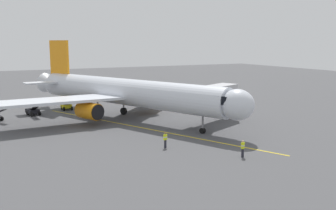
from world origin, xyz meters
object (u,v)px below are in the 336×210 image
airplane (124,92)px  ground_crew_wing_walker (165,140)px  jet_bridge (209,97)px  belt_loader_near_nose (67,106)px  ground_crew_marshaller (243,148)px  belt_loader_starboard_side (33,111)px

airplane → ground_crew_wing_walker: 16.57m
jet_bridge → ground_crew_wing_walker: size_ratio=6.52×
jet_bridge → belt_loader_near_nose: 25.33m
ground_crew_wing_walker → belt_loader_near_nose: bearing=-81.3°
jet_bridge → ground_crew_marshaller: bearing=68.7°
airplane → ground_crew_marshaller: (-3.82, 22.66, -3.12)m
ground_crew_wing_walker → jet_bridge: bearing=-143.5°
belt_loader_near_nose → belt_loader_starboard_side: bearing=23.2°
airplane → ground_crew_marshaller: bearing=99.6°
ground_crew_marshaller → ground_crew_wing_walker: 8.31m
ground_crew_marshaller → belt_loader_near_nose: (9.55, -34.55, -0.17)m
jet_bridge → ground_crew_marshaller: jet_bridge is taller
airplane → jet_bridge: size_ratio=3.42×
airplane → belt_loader_starboard_side: size_ratio=8.07×
ground_crew_wing_walker → belt_loader_near_nose: (4.30, -28.11, -0.17)m
ground_crew_marshaller → belt_loader_starboard_side: (15.19, -32.13, -0.17)m
belt_loader_near_nose → belt_loader_starboard_side: same height
airplane → jet_bridge: bearing=139.3°
airplane → belt_loader_starboard_side: bearing=-39.8°
ground_crew_wing_walker → belt_loader_near_nose: belt_loader_near_nose is taller
jet_bridge → airplane: bearing=-40.7°
airplane → ground_crew_marshaller: size_ratio=22.33×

